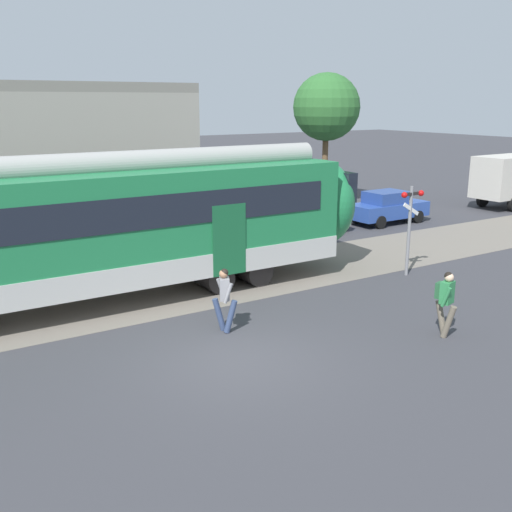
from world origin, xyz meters
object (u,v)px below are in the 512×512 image
(pedestrian_grey, at_px, (225,295))
(crossing_signal, at_px, (410,216))
(pedestrian_green, at_px, (446,298))
(parked_car_grey, at_px, (304,217))
(parked_car_blue, at_px, (388,207))

(pedestrian_grey, height_order, crossing_signal, crossing_signal)
(pedestrian_green, xyz_separation_m, crossing_signal, (3.18, 4.32, 1.02))
(parked_car_grey, bearing_deg, parked_car_blue, -1.99)
(pedestrian_grey, relative_size, pedestrian_green, 1.00)
(pedestrian_green, relative_size, parked_car_grey, 0.42)
(pedestrian_green, height_order, crossing_signal, crossing_signal)
(pedestrian_grey, relative_size, crossing_signal, 0.56)
(crossing_signal, bearing_deg, parked_car_grey, 82.87)
(parked_car_grey, bearing_deg, pedestrian_grey, -136.21)
(pedestrian_grey, distance_m, parked_car_blue, 15.58)
(parked_car_grey, height_order, parked_car_blue, same)
(parked_car_grey, distance_m, parked_car_blue, 4.84)
(pedestrian_grey, height_order, parked_car_blue, pedestrian_grey)
(pedestrian_grey, bearing_deg, pedestrian_green, -35.05)
(parked_car_grey, bearing_deg, pedestrian_green, -109.73)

